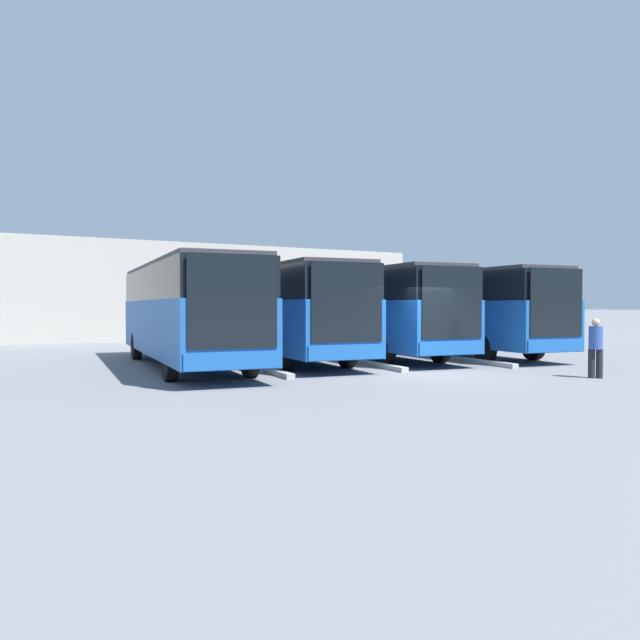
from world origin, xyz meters
The scene contains 10 objects.
ground_plane centered at (0.00, 0.00, 0.00)m, with size 600.00×600.00×0.00m, color slate.
bus_0 centered at (-5.53, -5.49, 1.83)m, with size 3.62×11.82×3.28m.
curb_divider_0 centered at (-3.69, -3.77, 0.07)m, with size 0.24×7.85×0.15m, color #9E9E99.
bus_1 centered at (-1.84, -6.23, 1.83)m, with size 3.62×11.82×3.28m.
curb_divider_1 centered at (0.00, -4.51, 0.07)m, with size 0.24×7.85×0.15m, color #9E9E99.
bus_2 centered at (1.85, -6.27, 1.83)m, with size 3.62×11.82×3.28m.
curb_divider_2 centered at (3.69, -4.55, 0.07)m, with size 0.24×7.85×0.15m, color #9E9E99.
bus_3 centered at (5.54, -5.31, 1.83)m, with size 3.62×11.82×3.28m.
pedestrian centered at (-3.26, 2.99, 0.87)m, with size 0.51×0.51×1.61m.
station_building centered at (0.00, -26.91, 2.83)m, with size 28.96×15.04×5.60m.
Camera 1 is at (11.37, 14.04, 1.94)m, focal length 35.00 mm.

